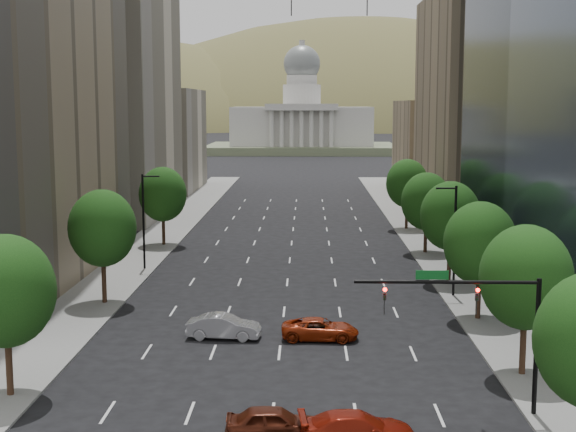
# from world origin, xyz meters

# --- Properties ---
(sidewalk_left) EXTENTS (6.00, 200.00, 0.15)m
(sidewalk_left) POSITION_xyz_m (-15.50, 60.00, 0.07)
(sidewalk_left) COLOR slate
(sidewalk_left) RESTS_ON ground
(sidewalk_right) EXTENTS (6.00, 200.00, 0.15)m
(sidewalk_right) POSITION_xyz_m (15.50, 60.00, 0.07)
(sidewalk_right) COLOR slate
(sidewalk_right) RESTS_ON ground
(midrise_cream_left) EXTENTS (14.00, 30.00, 35.00)m
(midrise_cream_left) POSITION_xyz_m (-25.00, 103.00, 17.50)
(midrise_cream_left) COLOR beige
(midrise_cream_left) RESTS_ON ground
(filler_left) EXTENTS (14.00, 26.00, 18.00)m
(filler_left) POSITION_xyz_m (-25.00, 136.00, 9.00)
(filler_left) COLOR beige
(filler_left) RESTS_ON ground
(parking_tan_right) EXTENTS (14.00, 30.00, 30.00)m
(parking_tan_right) POSITION_xyz_m (25.00, 100.00, 15.00)
(parking_tan_right) COLOR #8C7759
(parking_tan_right) RESTS_ON ground
(filler_right) EXTENTS (14.00, 26.00, 16.00)m
(filler_right) POSITION_xyz_m (25.00, 133.00, 8.00)
(filler_right) COLOR #8C7759
(filler_right) RESTS_ON ground
(tree_right_1) EXTENTS (5.20, 5.20, 8.75)m
(tree_right_1) POSITION_xyz_m (14.00, 36.00, 5.75)
(tree_right_1) COLOR #382316
(tree_right_1) RESTS_ON ground
(tree_right_2) EXTENTS (5.20, 5.20, 8.61)m
(tree_right_2) POSITION_xyz_m (14.00, 48.00, 5.60)
(tree_right_2) COLOR #382316
(tree_right_2) RESTS_ON ground
(tree_right_3) EXTENTS (5.20, 5.20, 8.89)m
(tree_right_3) POSITION_xyz_m (14.00, 60.00, 5.89)
(tree_right_3) COLOR #382316
(tree_right_3) RESTS_ON ground
(tree_right_4) EXTENTS (5.20, 5.20, 8.46)m
(tree_right_4) POSITION_xyz_m (14.00, 74.00, 5.46)
(tree_right_4) COLOR #382316
(tree_right_4) RESTS_ON ground
(tree_right_5) EXTENTS (5.20, 5.20, 8.75)m
(tree_right_5) POSITION_xyz_m (14.00, 90.00, 5.75)
(tree_right_5) COLOR #382316
(tree_right_5) RESTS_ON ground
(tree_left_0) EXTENTS (5.20, 5.20, 8.75)m
(tree_left_0) POSITION_xyz_m (-14.00, 32.00, 5.75)
(tree_left_0) COLOR #382316
(tree_left_0) RESTS_ON ground
(tree_left_1) EXTENTS (5.20, 5.20, 8.97)m
(tree_left_1) POSITION_xyz_m (-14.00, 52.00, 5.96)
(tree_left_1) COLOR #382316
(tree_left_1) RESTS_ON ground
(tree_left_2) EXTENTS (5.20, 5.20, 8.68)m
(tree_left_2) POSITION_xyz_m (-14.00, 78.00, 5.68)
(tree_left_2) COLOR #382316
(tree_left_2) RESTS_ON ground
(streetlight_rn) EXTENTS (1.70, 0.20, 9.00)m
(streetlight_rn) POSITION_xyz_m (13.44, 55.00, 4.84)
(streetlight_rn) COLOR black
(streetlight_rn) RESTS_ON ground
(streetlight_ln) EXTENTS (1.70, 0.20, 9.00)m
(streetlight_ln) POSITION_xyz_m (-13.44, 65.00, 4.84)
(streetlight_ln) COLOR black
(streetlight_ln) RESTS_ON ground
(traffic_signal) EXTENTS (9.12, 0.40, 7.38)m
(traffic_signal) POSITION_xyz_m (10.53, 30.00, 5.17)
(traffic_signal) COLOR black
(traffic_signal) RESTS_ON ground
(capitol) EXTENTS (60.00, 40.00, 35.20)m
(capitol) POSITION_xyz_m (0.00, 249.71, 8.58)
(capitol) COLOR #596647
(capitol) RESTS_ON ground
(foothills) EXTENTS (720.00, 413.00, 263.00)m
(foothills) POSITION_xyz_m (34.67, 599.39, -37.78)
(foothills) COLOR olive
(foothills) RESTS_ON ground
(car_red_near) EXTENTS (5.53, 2.70, 1.55)m
(car_red_near) POSITION_xyz_m (4.00, 26.35, 0.77)
(car_red_near) COLOR maroon
(car_red_near) RESTS_ON ground
(car_maroon) EXTENTS (4.58, 2.00, 1.54)m
(car_maroon) POSITION_xyz_m (0.19, 26.99, 0.77)
(car_maroon) COLOR #47170B
(car_maroon) RESTS_ON ground
(car_silver) EXTENTS (5.01, 2.12, 1.61)m
(car_silver) POSITION_xyz_m (-3.79, 43.02, 0.80)
(car_silver) COLOR #9D9CA2
(car_silver) RESTS_ON ground
(car_red_far) EXTENTS (5.15, 2.50, 1.41)m
(car_red_far) POSITION_xyz_m (2.58, 42.93, 0.71)
(car_red_far) COLOR maroon
(car_red_far) RESTS_ON ground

